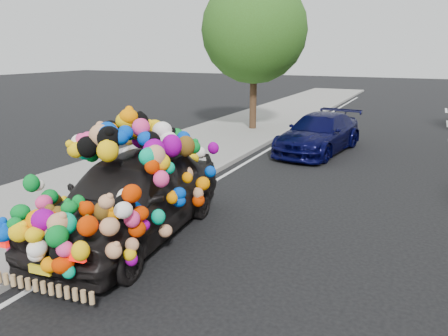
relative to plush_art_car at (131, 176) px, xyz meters
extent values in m
plane|color=black|center=(1.80, 1.30, -1.13)|extent=(100.00, 100.00, 0.00)
cube|color=gray|center=(-2.50, 1.30, -1.07)|extent=(4.00, 60.00, 0.12)
cube|color=gray|center=(-0.55, 1.30, -1.06)|extent=(0.15, 60.00, 0.13)
cylinder|color=#332114|center=(-2.00, 10.80, 0.23)|extent=(0.28, 0.28, 2.73)
sphere|color=#2D5015|center=(-2.00, 10.80, 2.90)|extent=(4.20, 4.20, 4.20)
imported|color=black|center=(0.00, 0.00, -0.35)|extent=(2.26, 4.70, 1.55)
cube|color=red|center=(-0.40, -2.34, -0.35)|extent=(0.22, 0.08, 0.14)
cube|color=red|center=(0.84, -2.22, -0.35)|extent=(0.22, 0.08, 0.14)
cube|color=yellow|center=(0.22, -2.29, -0.65)|extent=(0.34, 0.07, 0.12)
imported|color=#050532|center=(1.39, 8.16, -0.50)|extent=(2.36, 4.51, 1.25)
camera|label=1|loc=(4.64, -5.93, 2.15)|focal=35.00mm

